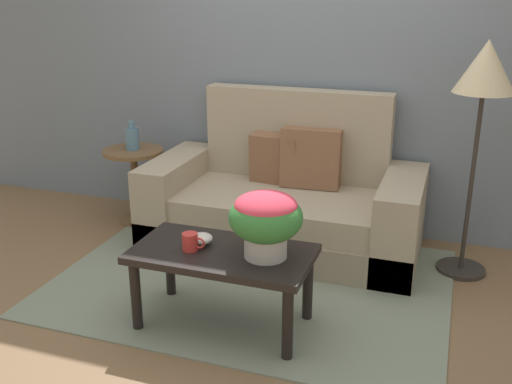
# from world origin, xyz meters

# --- Properties ---
(ground_plane) EXTENTS (14.00, 14.00, 0.00)m
(ground_plane) POSITION_xyz_m (0.00, 0.00, 0.00)
(ground_plane) COLOR brown
(wall_back) EXTENTS (6.40, 0.12, 2.85)m
(wall_back) POSITION_xyz_m (0.00, 1.33, 1.42)
(wall_back) COLOR slate
(wall_back) RESTS_ON ground
(area_rug) EXTENTS (2.51, 1.83, 0.01)m
(area_rug) POSITION_xyz_m (0.00, 0.17, 0.01)
(area_rug) COLOR gray
(area_rug) RESTS_ON ground
(couch) EXTENTS (1.97, 0.93, 1.12)m
(couch) POSITION_xyz_m (0.03, 0.83, 0.32)
(couch) COLOR gray
(couch) RESTS_ON ground
(coffee_table) EXTENTS (1.00, 0.54, 0.47)m
(coffee_table) POSITION_xyz_m (0.02, -0.36, 0.40)
(coffee_table) COLOR black
(coffee_table) RESTS_ON ground
(side_table) EXTENTS (0.48, 0.48, 0.61)m
(side_table) POSITION_xyz_m (-1.25, 0.87, 0.42)
(side_table) COLOR brown
(side_table) RESTS_ON ground
(floor_lamp) EXTENTS (0.38, 0.38, 1.55)m
(floor_lamp) POSITION_xyz_m (1.30, 0.79, 1.28)
(floor_lamp) COLOR #2D2823
(floor_lamp) RESTS_ON ground
(potted_plant) EXTENTS (0.40, 0.40, 0.36)m
(potted_plant) POSITION_xyz_m (0.27, -0.35, 0.69)
(potted_plant) COLOR #B7B2A8
(potted_plant) RESTS_ON coffee_table
(coffee_mug) EXTENTS (0.13, 0.09, 0.10)m
(coffee_mug) POSITION_xyz_m (-0.15, -0.41, 0.51)
(coffee_mug) COLOR red
(coffee_mug) RESTS_ON coffee_table
(snack_bowl) EXTENTS (0.13, 0.13, 0.07)m
(snack_bowl) POSITION_xyz_m (-0.12, -0.32, 0.50)
(snack_bowl) COLOR silver
(snack_bowl) RESTS_ON coffee_table
(table_vase) EXTENTS (0.11, 0.11, 0.23)m
(table_vase) POSITION_xyz_m (-1.25, 0.87, 0.70)
(table_vase) COLOR slate
(table_vase) RESTS_ON side_table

